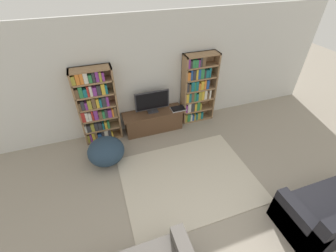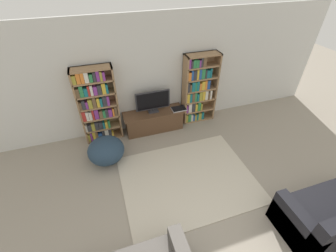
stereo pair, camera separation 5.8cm
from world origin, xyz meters
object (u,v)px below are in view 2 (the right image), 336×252
Objects in this scene: bookshelf_right at (197,89)px; laptop at (179,109)px; television at (153,101)px; bookshelf_left at (97,105)px; beanbag_ottoman at (106,150)px; tv_stand at (154,121)px.

laptop is (-0.53, -0.17, -0.35)m from bookshelf_right.
television is at bearing 171.05° from laptop.
television is at bearing -3.41° from bookshelf_left.
laptop is 1.93m from beanbag_ottoman.
tv_stand is 1.39m from beanbag_ottoman.
beanbag_ottoman is at bearing -161.21° from bookshelf_right.
bookshelf_right is 1.14m from television.
laptop is at bearing -162.35° from bookshelf_right.
bookshelf_right is at bearing 18.79° from beanbag_ottoman.
television reaches higher than beanbag_ottoman.
television is at bearing -176.26° from bookshelf_right.
television is 1.50m from beanbag_ottoman.
bookshelf_right reaches higher than tv_stand.
bookshelf_right is 1.29m from tv_stand.
tv_stand is 0.53m from television.
beanbag_ottoman is (0.01, -0.79, -0.61)m from bookshelf_left.
laptop is (0.60, -0.09, -0.27)m from television.
bookshelf_right is 2.34× the size of beanbag_ottoman.
bookshelf_left reaches higher than television.
bookshelf_right is 1.21× the size of tv_stand.
bookshelf_left is at bearing 90.70° from beanbag_ottoman.
tv_stand is at bearing 29.97° from beanbag_ottoman.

